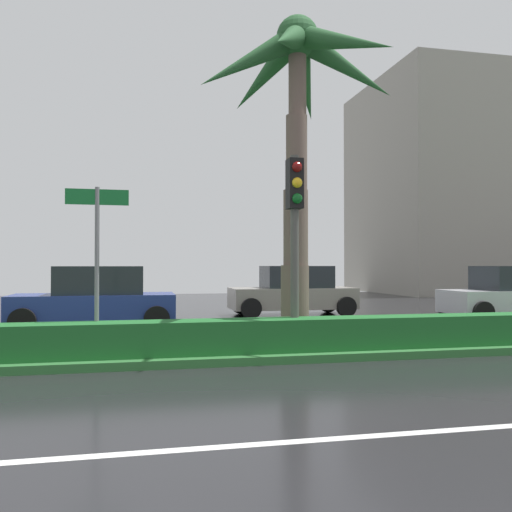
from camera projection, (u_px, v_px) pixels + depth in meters
ground_plane at (112, 348)px, 11.74m from camera, size 90.00×42.00×0.10m
near_lane_divider_stripe at (78, 457)px, 4.90m from camera, size 81.00×0.14×0.01m
median_strip at (110, 349)px, 10.76m from camera, size 85.50×4.00×0.15m
median_hedge at (106, 340)px, 9.40m from camera, size 76.50×0.70×0.60m
palm_tree_centre_left at (298, 94)px, 11.54m from camera, size 4.66×4.54×6.93m
traffic_signal_median_right at (295, 215)px, 10.35m from camera, size 0.28×0.43×3.71m
street_name_sign at (97, 247)px, 9.67m from camera, size 1.10×0.08×3.00m
car_in_traffic_third at (96, 299)px, 14.72m from camera, size 4.30×2.02×1.72m
car_in_traffic_fourth at (293, 292)px, 18.87m from camera, size 4.30×2.02×1.72m
car_in_traffic_fifth at (512, 294)px, 17.23m from camera, size 4.30×2.02×1.72m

